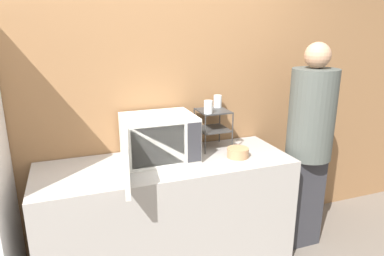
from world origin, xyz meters
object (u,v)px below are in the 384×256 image
glass_back_right (218,101)px  dish_rack (213,121)px  glass_front_left (208,107)px  microwave (158,138)px  person (309,138)px  bowl (238,153)px

glass_back_right → dish_rack: bearing=-131.8°
dish_rack → glass_back_right: size_ratio=3.13×
dish_rack → glass_front_left: 0.18m
glass_back_right → microwave: bearing=-161.6°
microwave → glass_front_left: bearing=2.2°
glass_front_left → person: bearing=-14.9°
microwave → bowl: 0.63m
microwave → glass_front_left: glass_front_left is taller
dish_rack → glass_front_left: bearing=-132.5°
glass_front_left → glass_back_right: (0.16, 0.17, 0.00)m
microwave → bowl: bearing=-15.8°
glass_front_left → dish_rack: bearing=47.5°
bowl → person: (0.64, -0.03, 0.06)m
glass_back_right → person: person is taller
dish_rack → glass_front_left: size_ratio=3.13×
person → microwave: bearing=170.7°
microwave → person: bearing=-9.3°
microwave → glass_front_left: 0.46m
dish_rack → person: person is taller
person → glass_back_right: bearing=149.1°
microwave → dish_rack: 0.51m
glass_front_left → bowl: (0.18, -0.18, -0.34)m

